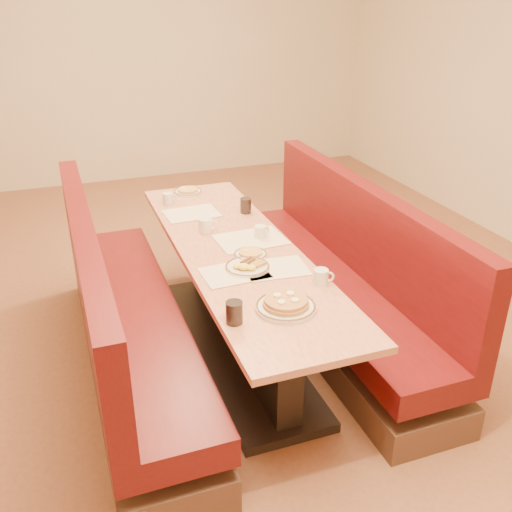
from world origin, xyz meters
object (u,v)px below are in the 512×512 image
object	(u,v)px
booth_right	(339,284)
coffee_mug_b	(206,225)
coffee_mug_c	(261,232)
soda_tumbler_near	(234,313)
soda_tumbler_mid	(246,206)
booth_left	(123,324)
coffee_mug_a	(322,277)
diner_table	(238,301)
eggs_plate	(247,266)
pancake_plate	(286,305)
coffee_mug_d	(168,198)

from	to	relation	value
booth_right	coffee_mug_b	size ratio (longest dim) A/B	20.85
coffee_mug_c	soda_tumbler_near	xyz separation A→B (m)	(-0.47, -0.91, 0.01)
coffee_mug_b	soda_tumbler_mid	xyz separation A→B (m)	(0.36, 0.24, 0.01)
booth_left	coffee_mug_a	world-z (taller)	booth_left
coffee_mug_a	coffee_mug_c	xyz separation A→B (m)	(-0.09, 0.69, -0.00)
coffee_mug_c	soda_tumbler_near	world-z (taller)	soda_tumbler_near
diner_table	coffee_mug_a	bearing A→B (deg)	-64.62
booth_left	soda_tumbler_near	xyz separation A→B (m)	(0.45, -0.81, 0.44)
eggs_plate	soda_tumbler_near	world-z (taller)	soda_tumbler_near
pancake_plate	soda_tumbler_mid	xyz separation A→B (m)	(0.25, 1.32, 0.03)
booth_left	soda_tumbler_mid	distance (m)	1.21
booth_left	coffee_mug_d	size ratio (longest dim) A/B	23.23
diner_table	coffee_mug_c	size ratio (longest dim) A/B	23.48
coffee_mug_b	coffee_mug_d	size ratio (longest dim) A/B	1.11
soda_tumbler_near	eggs_plate	bearing A→B (deg)	64.53
booth_left	coffee_mug_d	distance (m)	1.13
coffee_mug_a	pancake_plate	bearing A→B (deg)	-128.67
booth_left	eggs_plate	distance (m)	0.86
booth_left	pancake_plate	world-z (taller)	booth_left
coffee_mug_a	soda_tumbler_mid	world-z (taller)	soda_tumbler_mid
diner_table	booth_right	size ratio (longest dim) A/B	1.00
booth_left	booth_right	xyz separation A→B (m)	(1.46, 0.00, 0.00)
booth_left	coffee_mug_c	bearing A→B (deg)	6.00
booth_left	eggs_plate	bearing A→B (deg)	-22.51
booth_left	eggs_plate	xyz separation A→B (m)	(0.70, -0.29, 0.40)
booth_right	soda_tumbler_near	distance (m)	1.37
coffee_mug_c	soda_tumbler_mid	xyz separation A→B (m)	(0.05, 0.45, 0.01)
coffee_mug_a	coffee_mug_c	distance (m)	0.70
coffee_mug_a	coffee_mug_b	distance (m)	0.99
coffee_mug_c	diner_table	bearing A→B (deg)	-170.23
coffee_mug_b	soda_tumbler_near	xyz separation A→B (m)	(-0.17, -1.12, 0.01)
booth_left	soda_tumbler_near	world-z (taller)	booth_left
coffee_mug_d	soda_tumbler_near	size ratio (longest dim) A/B	0.95
coffee_mug_b	coffee_mug_c	size ratio (longest dim) A/B	1.13
booth_right	soda_tumbler_near	world-z (taller)	booth_right
booth_right	eggs_plate	distance (m)	0.91
eggs_plate	soda_tumbler_near	size ratio (longest dim) A/B	2.27
eggs_plate	soda_tumbler_near	distance (m)	0.58
coffee_mug_b	booth_left	bearing A→B (deg)	-143.83
coffee_mug_b	soda_tumbler_near	size ratio (longest dim) A/B	1.05
booth_right	coffee_mug_a	distance (m)	0.86
coffee_mug_c	soda_tumbler_mid	size ratio (longest dim) A/B	0.99
soda_tumbler_near	soda_tumbler_mid	xyz separation A→B (m)	(0.53, 1.36, -0.00)
eggs_plate	coffee_mug_c	size ratio (longest dim) A/B	2.42
booth_left	pancake_plate	size ratio (longest dim) A/B	8.10
coffee_mug_a	soda_tumbler_near	xyz separation A→B (m)	(-0.56, -0.21, 0.01)
booth_right	coffee_mug_a	xyz separation A→B (m)	(-0.45, -0.60, 0.43)
pancake_plate	eggs_plate	bearing A→B (deg)	94.06
booth_left	pancake_plate	bearing A→B (deg)	-46.52
diner_table	coffee_mug_a	distance (m)	0.78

